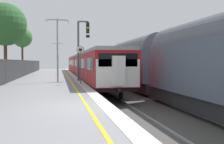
{
  "coord_description": "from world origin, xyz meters",
  "views": [
    {
      "loc": [
        -1.41,
        -10.28,
        1.71
      ],
      "look_at": [
        1.58,
        4.76,
        1.13
      ],
      "focal_mm": 43.27,
      "sensor_mm": 36.0,
      "label": 1
    }
  ],
  "objects_px": {
    "signal_gantry": "(81,44)",
    "background_tree_right": "(22,38)",
    "platform_lamp_mid": "(57,45)",
    "commuter_train_at_platform": "(85,65)",
    "freight_train_adjacent_track": "(163,62)",
    "background_tree_centre": "(4,26)",
    "speed_limit_sign": "(80,60)",
    "platform_lamp_far": "(58,54)"
  },
  "relations": [
    {
      "from": "signal_gantry",
      "to": "background_tree_right",
      "type": "height_order",
      "value": "background_tree_right"
    },
    {
      "from": "signal_gantry",
      "to": "platform_lamp_mid",
      "type": "relative_size",
      "value": 1.01
    },
    {
      "from": "commuter_train_at_platform",
      "to": "background_tree_right",
      "type": "distance_m",
      "value": 10.84
    },
    {
      "from": "freight_train_adjacent_track",
      "to": "platform_lamp_mid",
      "type": "height_order",
      "value": "platform_lamp_mid"
    },
    {
      "from": "signal_gantry",
      "to": "background_tree_centre",
      "type": "height_order",
      "value": "background_tree_centre"
    },
    {
      "from": "platform_lamp_mid",
      "to": "speed_limit_sign",
      "type": "bearing_deg",
      "value": -53.5
    },
    {
      "from": "platform_lamp_far",
      "to": "background_tree_right",
      "type": "xyz_separation_m",
      "value": [
        -5.16,
        -6.51,
        2.16
      ]
    },
    {
      "from": "commuter_train_at_platform",
      "to": "signal_gantry",
      "type": "bearing_deg",
      "value": -96.87
    },
    {
      "from": "freight_train_adjacent_track",
      "to": "speed_limit_sign",
      "type": "bearing_deg",
      "value": 159.6
    },
    {
      "from": "speed_limit_sign",
      "to": "platform_lamp_far",
      "type": "xyz_separation_m",
      "value": [
        -1.73,
        27.45,
        1.15
      ]
    },
    {
      "from": "freight_train_adjacent_track",
      "to": "signal_gantry",
      "type": "xyz_separation_m",
      "value": [
        -5.49,
        5.69,
        1.65
      ]
    },
    {
      "from": "platform_lamp_mid",
      "to": "background_tree_right",
      "type": "height_order",
      "value": "background_tree_right"
    },
    {
      "from": "commuter_train_at_platform",
      "to": "speed_limit_sign",
      "type": "distance_m",
      "value": 15.97
    },
    {
      "from": "freight_train_adjacent_track",
      "to": "background_tree_centre",
      "type": "relative_size",
      "value": 3.44
    },
    {
      "from": "freight_train_adjacent_track",
      "to": "signal_gantry",
      "type": "distance_m",
      "value": 8.08
    },
    {
      "from": "commuter_train_at_platform",
      "to": "background_tree_centre",
      "type": "relative_size",
      "value": 5.23
    },
    {
      "from": "background_tree_centre",
      "to": "background_tree_right",
      "type": "relative_size",
      "value": 1.2
    },
    {
      "from": "freight_train_adjacent_track",
      "to": "platform_lamp_far",
      "type": "distance_m",
      "value": 30.61
    },
    {
      "from": "freight_train_adjacent_track",
      "to": "background_tree_right",
      "type": "height_order",
      "value": "background_tree_right"
    },
    {
      "from": "freight_train_adjacent_track",
      "to": "platform_lamp_mid",
      "type": "relative_size",
      "value": 5.25
    },
    {
      "from": "background_tree_centre",
      "to": "commuter_train_at_platform",
      "type": "bearing_deg",
      "value": 30.65
    },
    {
      "from": "platform_lamp_mid",
      "to": "platform_lamp_far",
      "type": "distance_m",
      "value": 25.12
    },
    {
      "from": "background_tree_centre",
      "to": "signal_gantry",
      "type": "bearing_deg",
      "value": -41.24
    },
    {
      "from": "background_tree_centre",
      "to": "speed_limit_sign",
      "type": "bearing_deg",
      "value": -54.3
    },
    {
      "from": "platform_lamp_far",
      "to": "background_tree_right",
      "type": "distance_m",
      "value": 8.59
    },
    {
      "from": "commuter_train_at_platform",
      "to": "background_tree_right",
      "type": "height_order",
      "value": "background_tree_right"
    },
    {
      "from": "commuter_train_at_platform",
      "to": "speed_limit_sign",
      "type": "xyz_separation_m",
      "value": [
        -1.85,
        -15.85,
        0.59
      ]
    },
    {
      "from": "commuter_train_at_platform",
      "to": "freight_train_adjacent_track",
      "type": "bearing_deg",
      "value": -77.47
    },
    {
      "from": "commuter_train_at_platform",
      "to": "background_tree_centre",
      "type": "xyz_separation_m",
      "value": [
        -9.28,
        -5.5,
        4.34
      ]
    },
    {
      "from": "platform_lamp_far",
      "to": "background_tree_centre",
      "type": "height_order",
      "value": "background_tree_centre"
    },
    {
      "from": "signal_gantry",
      "to": "background_tree_right",
      "type": "distance_m",
      "value": 18.96
    },
    {
      "from": "speed_limit_sign",
      "to": "platform_lamp_mid",
      "type": "bearing_deg",
      "value": 126.5
    },
    {
      "from": "commuter_train_at_platform",
      "to": "background_tree_centre",
      "type": "height_order",
      "value": "background_tree_centre"
    },
    {
      "from": "commuter_train_at_platform",
      "to": "platform_lamp_mid",
      "type": "bearing_deg",
      "value": -104.82
    },
    {
      "from": "platform_lamp_mid",
      "to": "background_tree_right",
      "type": "bearing_deg",
      "value": 105.51
    },
    {
      "from": "commuter_train_at_platform",
      "to": "freight_train_adjacent_track",
      "type": "height_order",
      "value": "freight_train_adjacent_track"
    },
    {
      "from": "freight_train_adjacent_track",
      "to": "platform_lamp_far",
      "type": "height_order",
      "value": "platform_lamp_far"
    },
    {
      "from": "signal_gantry",
      "to": "background_tree_right",
      "type": "xyz_separation_m",
      "value": [
        -7.25,
        17.42,
        1.83
      ]
    },
    {
      "from": "freight_train_adjacent_track",
      "to": "platform_lamp_mid",
      "type": "bearing_deg",
      "value": 149.23
    },
    {
      "from": "freight_train_adjacent_track",
      "to": "background_tree_centre",
      "type": "bearing_deg",
      "value": 136.69
    },
    {
      "from": "platform_lamp_mid",
      "to": "background_tree_centre",
      "type": "bearing_deg",
      "value": 125.46
    },
    {
      "from": "speed_limit_sign",
      "to": "commuter_train_at_platform",
      "type": "bearing_deg",
      "value": 83.36
    }
  ]
}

